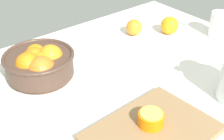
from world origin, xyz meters
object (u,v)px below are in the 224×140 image
at_px(fruit_bowl, 39,64).
at_px(orange_half_0, 151,118).
at_px(cutting_board, 152,134).
at_px(loose_orange_2, 134,27).
at_px(loose_orange_1, 170,25).
at_px(juice_glass, 218,26).

bearing_deg(fruit_bowl, orange_half_0, -75.20).
relative_size(cutting_board, loose_orange_2, 4.74).
height_order(orange_half_0, loose_orange_1, loose_orange_1).
bearing_deg(cutting_board, loose_orange_2, 52.36).
bearing_deg(fruit_bowl, juice_glass, -14.17).
xyz_separation_m(fruit_bowl, cutting_board, (0.09, -0.41, -0.04)).
distance_m(juice_glass, loose_orange_2, 0.33).
distance_m(fruit_bowl, loose_orange_2, 0.44).
relative_size(juice_glass, loose_orange_2, 1.54).
bearing_deg(cutting_board, orange_half_0, 55.68).
xyz_separation_m(loose_orange_1, loose_orange_2, (-0.12, 0.08, -0.00)).
bearing_deg(orange_half_0, loose_orange_1, 37.78).
bearing_deg(cutting_board, juice_glass, 21.47).
relative_size(fruit_bowl, loose_orange_1, 3.13).
bearing_deg(juice_glass, loose_orange_1, 134.41).
bearing_deg(juice_glass, cutting_board, -158.53).
height_order(fruit_bowl, orange_half_0, fruit_bowl).
height_order(loose_orange_1, loose_orange_2, loose_orange_1).
relative_size(juice_glass, cutting_board, 0.32).
height_order(cutting_board, loose_orange_1, loose_orange_1).
height_order(juice_glass, loose_orange_2, juice_glass).
bearing_deg(loose_orange_2, juice_glass, -40.60).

